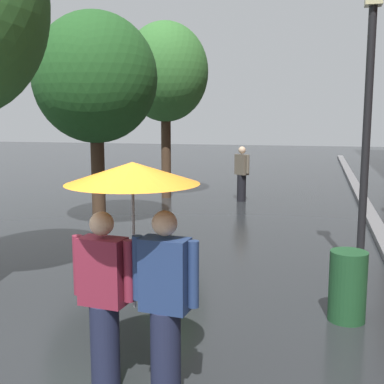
{
  "coord_description": "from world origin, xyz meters",
  "views": [
    {
      "loc": [
        1.91,
        -3.25,
        2.41
      ],
      "look_at": [
        0.17,
        3.5,
        1.35
      ],
      "focal_mm": 45.94,
      "sensor_mm": 36.0,
      "label": 1
    }
  ],
  "objects_px": {
    "street_tree_2": "(165,73)",
    "pedestrian_walking_midground": "(242,174)",
    "street_tree_1": "(95,79)",
    "street_lamp_post": "(368,110)",
    "couple_under_umbrella": "(133,243)",
    "litter_bin": "(348,286)"
  },
  "relations": [
    {
      "from": "street_tree_2",
      "to": "pedestrian_walking_midground",
      "type": "height_order",
      "value": "street_tree_2"
    },
    {
      "from": "street_tree_1",
      "to": "pedestrian_walking_midground",
      "type": "relative_size",
      "value": 2.91
    },
    {
      "from": "street_tree_1",
      "to": "street_tree_2",
      "type": "height_order",
      "value": "street_tree_2"
    },
    {
      "from": "street_lamp_post",
      "to": "pedestrian_walking_midground",
      "type": "height_order",
      "value": "street_lamp_post"
    },
    {
      "from": "couple_under_umbrella",
      "to": "pedestrian_walking_midground",
      "type": "distance_m",
      "value": 10.27
    },
    {
      "from": "street_lamp_post",
      "to": "couple_under_umbrella",
      "type": "bearing_deg",
      "value": -118.13
    },
    {
      "from": "couple_under_umbrella",
      "to": "street_lamp_post",
      "type": "bearing_deg",
      "value": 61.87
    },
    {
      "from": "street_tree_2",
      "to": "litter_bin",
      "type": "distance_m",
      "value": 10.07
    },
    {
      "from": "street_tree_1",
      "to": "litter_bin",
      "type": "relative_size",
      "value": 5.44
    },
    {
      "from": "street_tree_1",
      "to": "couple_under_umbrella",
      "type": "height_order",
      "value": "street_tree_1"
    },
    {
      "from": "street_tree_2",
      "to": "street_lamp_post",
      "type": "relative_size",
      "value": 1.2
    },
    {
      "from": "street_lamp_post",
      "to": "pedestrian_walking_midground",
      "type": "xyz_separation_m",
      "value": [
        -2.81,
        6.19,
        -1.72
      ]
    },
    {
      "from": "pedestrian_walking_midground",
      "to": "street_tree_2",
      "type": "bearing_deg",
      "value": 177.55
    },
    {
      "from": "street_tree_2",
      "to": "couple_under_umbrella",
      "type": "relative_size",
      "value": 2.53
    },
    {
      "from": "street_tree_1",
      "to": "street_lamp_post",
      "type": "xyz_separation_m",
      "value": [
        5.34,
        -2.01,
        -0.7
      ]
    },
    {
      "from": "street_lamp_post",
      "to": "pedestrian_walking_midground",
      "type": "relative_size",
      "value": 2.72
    },
    {
      "from": "pedestrian_walking_midground",
      "to": "litter_bin",
      "type": "bearing_deg",
      "value": -72.74
    },
    {
      "from": "couple_under_umbrella",
      "to": "pedestrian_walking_midground",
      "type": "relative_size",
      "value": 1.29
    },
    {
      "from": "litter_bin",
      "to": "pedestrian_walking_midground",
      "type": "xyz_separation_m",
      "value": [
        -2.52,
        8.11,
        0.38
      ]
    },
    {
      "from": "street_tree_2",
      "to": "pedestrian_walking_midground",
      "type": "bearing_deg",
      "value": -2.45
    },
    {
      "from": "street_tree_1",
      "to": "street_tree_2",
      "type": "relative_size",
      "value": 0.89
    },
    {
      "from": "street_tree_2",
      "to": "litter_bin",
      "type": "xyz_separation_m",
      "value": [
        4.83,
        -8.21,
        -3.28
      ]
    }
  ]
}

